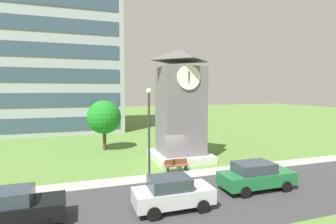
{
  "coord_description": "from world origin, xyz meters",
  "views": [
    {
      "loc": [
        -6.49,
        -18.7,
        6.01
      ],
      "look_at": [
        0.79,
        3.28,
        4.1
      ],
      "focal_mm": 27.89,
      "sensor_mm": 36.0,
      "label": 1
    }
  ],
  "objects_px": {
    "parked_car_black": "(9,208)",
    "parked_car_green": "(256,176)",
    "park_bench": "(177,165)",
    "parked_car_silver": "(172,193)",
    "clock_tower": "(180,111)",
    "street_lamp": "(149,126)",
    "tree_streetside": "(104,117)"
  },
  "relations": [
    {
      "from": "parked_car_black",
      "to": "parked_car_green",
      "type": "distance_m",
      "value": 13.06
    },
    {
      "from": "park_bench",
      "to": "parked_car_silver",
      "type": "xyz_separation_m",
      "value": [
        -2.38,
        -5.84,
        0.4
      ]
    },
    {
      "from": "clock_tower",
      "to": "street_lamp",
      "type": "distance_m",
      "value": 6.66
    },
    {
      "from": "clock_tower",
      "to": "parked_car_black",
      "type": "bearing_deg",
      "value": -143.36
    },
    {
      "from": "park_bench",
      "to": "parked_car_black",
      "type": "height_order",
      "value": "parked_car_black"
    },
    {
      "from": "clock_tower",
      "to": "street_lamp",
      "type": "relative_size",
      "value": 1.55
    },
    {
      "from": "parked_car_black",
      "to": "parked_car_green",
      "type": "xyz_separation_m",
      "value": [
        13.06,
        0.33,
        0.0
      ]
    },
    {
      "from": "parked_car_silver",
      "to": "clock_tower",
      "type": "bearing_deg",
      "value": 66.66
    },
    {
      "from": "park_bench",
      "to": "parked_car_black",
      "type": "relative_size",
      "value": 0.41
    },
    {
      "from": "park_bench",
      "to": "parked_car_green",
      "type": "relative_size",
      "value": 0.39
    },
    {
      "from": "clock_tower",
      "to": "park_bench",
      "type": "xyz_separation_m",
      "value": [
        -1.47,
        -3.07,
        -3.77
      ]
    },
    {
      "from": "clock_tower",
      "to": "parked_car_green",
      "type": "distance_m",
      "value": 8.88
    },
    {
      "from": "tree_streetside",
      "to": "street_lamp",
      "type": "bearing_deg",
      "value": -80.27
    },
    {
      "from": "clock_tower",
      "to": "street_lamp",
      "type": "height_order",
      "value": "clock_tower"
    },
    {
      "from": "street_lamp",
      "to": "parked_car_black",
      "type": "distance_m",
      "value": 8.28
    },
    {
      "from": "park_bench",
      "to": "parked_car_black",
      "type": "xyz_separation_m",
      "value": [
        -9.74,
        -5.26,
        0.4
      ]
    },
    {
      "from": "park_bench",
      "to": "street_lamp",
      "type": "relative_size",
      "value": 0.29
    },
    {
      "from": "street_lamp",
      "to": "parked_car_silver",
      "type": "relative_size",
      "value": 1.52
    },
    {
      "from": "parked_car_black",
      "to": "street_lamp",
      "type": "bearing_deg",
      "value": 23.7
    },
    {
      "from": "parked_car_silver",
      "to": "parked_car_green",
      "type": "height_order",
      "value": "same"
    },
    {
      "from": "street_lamp",
      "to": "parked_car_silver",
      "type": "bearing_deg",
      "value": -85.89
    },
    {
      "from": "parked_car_green",
      "to": "street_lamp",
      "type": "bearing_deg",
      "value": 154.97
    },
    {
      "from": "clock_tower",
      "to": "tree_streetside",
      "type": "distance_m",
      "value": 8.32
    },
    {
      "from": "parked_car_black",
      "to": "tree_streetside",
      "type": "bearing_deg",
      "value": 69.61
    },
    {
      "from": "street_lamp",
      "to": "tree_streetside",
      "type": "bearing_deg",
      "value": 99.73
    },
    {
      "from": "parked_car_black",
      "to": "parked_car_green",
      "type": "height_order",
      "value": "same"
    },
    {
      "from": "clock_tower",
      "to": "park_bench",
      "type": "height_order",
      "value": "clock_tower"
    },
    {
      "from": "clock_tower",
      "to": "parked_car_green",
      "type": "height_order",
      "value": "clock_tower"
    },
    {
      "from": "clock_tower",
      "to": "parked_car_green",
      "type": "relative_size",
      "value": 2.09
    },
    {
      "from": "clock_tower",
      "to": "park_bench",
      "type": "distance_m",
      "value": 5.08
    },
    {
      "from": "clock_tower",
      "to": "parked_car_black",
      "type": "relative_size",
      "value": 2.17
    },
    {
      "from": "parked_car_silver",
      "to": "tree_streetside",
      "type": "bearing_deg",
      "value": 98.33
    }
  ]
}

